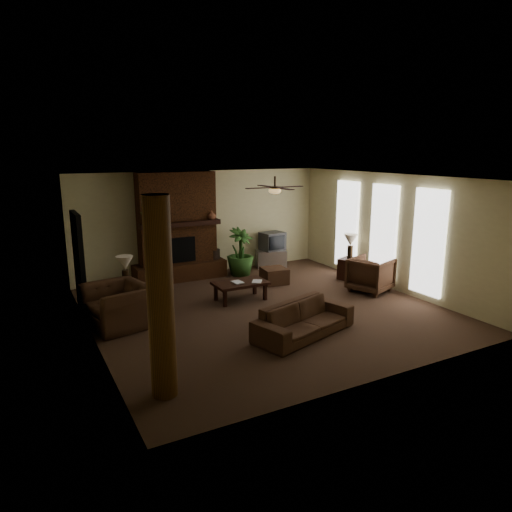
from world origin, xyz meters
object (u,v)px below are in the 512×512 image
armchair_left (118,299)px  lamp_left (125,265)px  armchair_right (371,273)px  side_table_right (350,269)px  ottoman (274,276)px  sofa (304,314)px  tv_stand (271,258)px  side_table_left (129,298)px  floor_vase (214,259)px  floor_plant (240,262)px  lamp_right (351,242)px  coffee_table (240,284)px  log_column (161,299)px

armchair_left → lamp_left: lamp_left is taller
armchair_right → side_table_right: bearing=-33.3°
armchair_left → ottoman: size_ratio=2.07×
sofa → tv_stand: sofa is taller
sofa → armchair_left: (-2.92, 2.08, 0.14)m
lamp_left → side_table_left: bearing=-7.1°
lamp_left → side_table_right: (5.76, -0.27, -0.73)m
tv_stand → floor_vase: floor_vase is taller
ottoman → floor_plant: 1.21m
lamp_left → side_table_right: bearing=-2.7°
ottoman → armchair_right: bearing=-44.9°
ottoman → lamp_right: (1.96, -0.58, 0.80)m
coffee_table → lamp_right: bearing=4.0°
lamp_right → sofa: bearing=-140.8°
log_column → lamp_left: 3.73m
side_table_left → ottoman: bearing=5.3°
side_table_left → lamp_left: bearing=172.9°
floor_plant → armchair_right: bearing=-53.2°
side_table_left → side_table_right: (5.71, -0.26, 0.00)m
coffee_table → tv_stand: tv_stand is taller
tv_stand → floor_plant: (-1.18, -0.38, 0.11)m
armchair_left → tv_stand: size_ratio=1.46×
coffee_table → side_table_left: bearing=168.9°
coffee_table → ottoman: size_ratio=2.00×
log_column → armchair_left: (0.00, 2.95, -0.86)m
armchair_right → ottoman: 2.41m
sofa → armchair_right: 3.27m
log_column → armchair_right: 6.37m
sofa → lamp_right: 4.14m
armchair_left → side_table_right: armchair_left is taller
floor_vase → side_table_right: 3.66m
log_column → tv_stand: size_ratio=3.29×
side_table_right → armchair_left: bearing=-175.4°
armchair_right → side_table_right: 1.12m
side_table_left → lamp_right: size_ratio=0.85×
coffee_table → side_table_right: size_ratio=2.18×
lamp_left → ottoman: bearing=5.1°
sofa → floor_vase: 4.69m
lamp_right → floor_plant: bearing=144.2°
ottoman → sofa: bearing=-111.1°
lamp_left → side_table_right: size_ratio=1.18×
log_column → side_table_left: size_ratio=5.09×
coffee_table → lamp_left: size_ratio=1.85×
armchair_left → floor_vase: 4.06m
coffee_table → lamp_left: lamp_left is taller
floor_plant → lamp_left: 3.75m
log_column → tv_stand: bearing=48.5°
log_column → floor_vase: bearing=60.7°
log_column → coffee_table: 4.38m
coffee_table → floor_plant: bearing=63.7°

